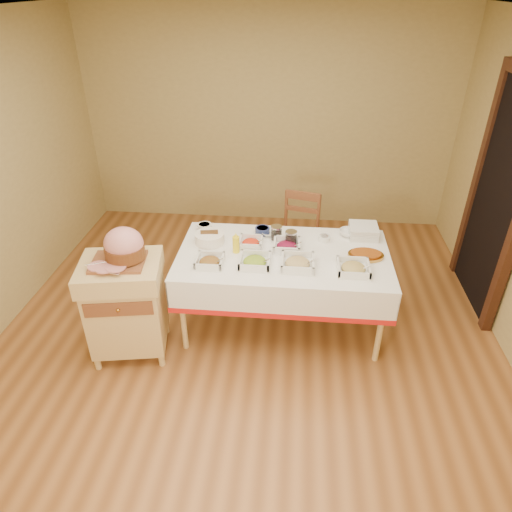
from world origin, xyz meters
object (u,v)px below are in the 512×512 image
at_px(ham_on_board, 123,248).
at_px(dining_table, 283,269).
at_px(preserve_jar_right, 291,239).
at_px(dining_chair, 298,235).
at_px(butcher_cart, 126,303).
at_px(preserve_jar_left, 276,233).
at_px(brass_platter, 366,255).
at_px(mustard_bottle, 236,244).
at_px(plate_stack, 363,231).
at_px(bread_basket, 210,238).

bearing_deg(ham_on_board, dining_table, 20.27).
bearing_deg(ham_on_board, preserve_jar_right, 25.47).
distance_m(dining_table, dining_chair, 0.89).
height_order(butcher_cart, ham_on_board, ham_on_board).
bearing_deg(butcher_cart, dining_table, 20.99).
bearing_deg(dining_chair, butcher_cart, -135.72).
relative_size(preserve_jar_left, brass_platter, 0.43).
xyz_separation_m(mustard_bottle, plate_stack, (1.12, 0.39, -0.03)).
relative_size(bread_basket, plate_stack, 1.03).
bearing_deg(plate_stack, dining_chair, 139.79).
bearing_deg(dining_table, plate_stack, 27.88).
xyz_separation_m(preserve_jar_left, preserve_jar_right, (0.13, -0.09, 0.00)).
xyz_separation_m(dining_table, bread_basket, (-0.67, 0.13, 0.21)).
distance_m(dining_table, preserve_jar_left, 0.34).
bearing_deg(mustard_bottle, dining_chair, 58.84).
relative_size(dining_table, bread_basket, 7.02).
height_order(dining_chair, plate_stack, dining_chair).
bearing_deg(preserve_jar_left, bread_basket, -168.47).
bearing_deg(brass_platter, ham_on_board, -166.42).
bearing_deg(dining_chair, plate_stack, -40.21).
bearing_deg(mustard_bottle, butcher_cart, -151.08).
height_order(dining_table, brass_platter, brass_platter).
relative_size(butcher_cart, mustard_bottle, 4.78).
height_order(ham_on_board, plate_stack, ham_on_board).
xyz_separation_m(butcher_cart, dining_chair, (1.39, 1.36, -0.04)).
bearing_deg(bread_basket, mustard_bottle, -28.41).
distance_m(butcher_cart, plate_stack, 2.18).
distance_m(ham_on_board, plate_stack, 2.11).
relative_size(butcher_cart, plate_stack, 3.53).
relative_size(ham_on_board, mustard_bottle, 2.32).
bearing_deg(preserve_jar_right, dining_table, -109.82).
xyz_separation_m(preserve_jar_left, mustard_bottle, (-0.33, -0.26, 0.02)).
relative_size(butcher_cart, preserve_jar_right, 6.68).
bearing_deg(preserve_jar_right, plate_stack, 18.44).
height_order(ham_on_board, brass_platter, ham_on_board).
relative_size(butcher_cart, ham_on_board, 2.06).
bearing_deg(dining_table, ham_on_board, -159.73).
bearing_deg(plate_stack, bread_basket, -169.69).
bearing_deg(preserve_jar_left, dining_table, -72.78).
distance_m(butcher_cart, dining_chair, 1.95).
distance_m(dining_table, ham_on_board, 1.37).
relative_size(preserve_jar_left, plate_stack, 0.52).
distance_m(preserve_jar_left, bread_basket, 0.60).
distance_m(dining_chair, plate_stack, 0.84).
height_order(dining_chair, ham_on_board, ham_on_board).
xyz_separation_m(ham_on_board, brass_platter, (1.92, 0.46, -0.23)).
bearing_deg(preserve_jar_right, preserve_jar_left, 146.59).
bearing_deg(preserve_jar_right, dining_chair, 84.60).
relative_size(ham_on_board, preserve_jar_left, 3.29).
xyz_separation_m(preserve_jar_right, bread_basket, (-0.72, -0.03, -0.01)).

